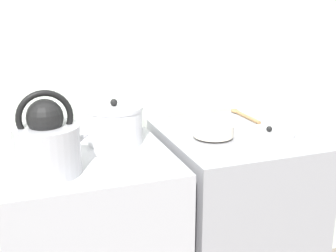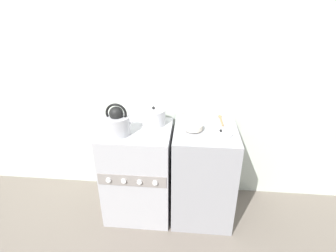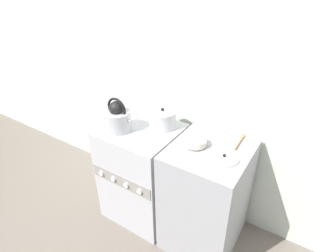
{
  "view_description": "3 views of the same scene",
  "coord_description": "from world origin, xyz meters",
  "px_view_note": "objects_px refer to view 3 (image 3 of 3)",
  "views": [
    {
      "loc": [
        -0.26,
        -1.29,
        1.52
      ],
      "look_at": [
        0.3,
        0.25,
        1.01
      ],
      "focal_mm": 50.0,
      "sensor_mm": 36.0,
      "label": 1
    },
    {
      "loc": [
        0.47,
        -1.77,
        1.96
      ],
      "look_at": [
        0.28,
        0.29,
        0.96
      ],
      "focal_mm": 28.0,
      "sensor_mm": 36.0,
      "label": 2
    },
    {
      "loc": [
        1.19,
        -1.16,
        1.99
      ],
      "look_at": [
        0.28,
        0.26,
        1.04
      ],
      "focal_mm": 28.0,
      "sensor_mm": 36.0,
      "label": 3
    }
  ],
  "objects_px": {
    "cooking_pot": "(163,119)",
    "enamel_bowl": "(196,142)",
    "loose_pot_lid": "(224,157)",
    "kettle": "(118,118)",
    "stove": "(143,172)"
  },
  "relations": [
    {
      "from": "stove",
      "to": "kettle",
      "type": "height_order",
      "value": "kettle"
    },
    {
      "from": "kettle",
      "to": "enamel_bowl",
      "type": "relative_size",
      "value": 1.76
    },
    {
      "from": "kettle",
      "to": "enamel_bowl",
      "type": "distance_m",
      "value": 0.65
    },
    {
      "from": "stove",
      "to": "enamel_bowl",
      "type": "xyz_separation_m",
      "value": [
        0.51,
        0.0,
        0.5
      ]
    },
    {
      "from": "cooking_pot",
      "to": "loose_pot_lid",
      "type": "distance_m",
      "value": 0.62
    },
    {
      "from": "enamel_bowl",
      "to": "kettle",
      "type": "bearing_deg",
      "value": -170.66
    },
    {
      "from": "enamel_bowl",
      "to": "loose_pot_lid",
      "type": "xyz_separation_m",
      "value": [
        0.23,
        -0.03,
        -0.03
      ]
    },
    {
      "from": "enamel_bowl",
      "to": "loose_pot_lid",
      "type": "relative_size",
      "value": 0.77
    },
    {
      "from": "cooking_pot",
      "to": "enamel_bowl",
      "type": "relative_size",
      "value": 1.4
    },
    {
      "from": "stove",
      "to": "kettle",
      "type": "distance_m",
      "value": 0.59
    },
    {
      "from": "loose_pot_lid",
      "to": "cooking_pot",
      "type": "bearing_deg",
      "value": 165.48
    },
    {
      "from": "kettle",
      "to": "loose_pot_lid",
      "type": "height_order",
      "value": "kettle"
    },
    {
      "from": "kettle",
      "to": "cooking_pot",
      "type": "distance_m",
      "value": 0.36
    },
    {
      "from": "cooking_pot",
      "to": "enamel_bowl",
      "type": "distance_m",
      "value": 0.39
    },
    {
      "from": "kettle",
      "to": "loose_pot_lid",
      "type": "relative_size",
      "value": 1.36
    }
  ]
}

